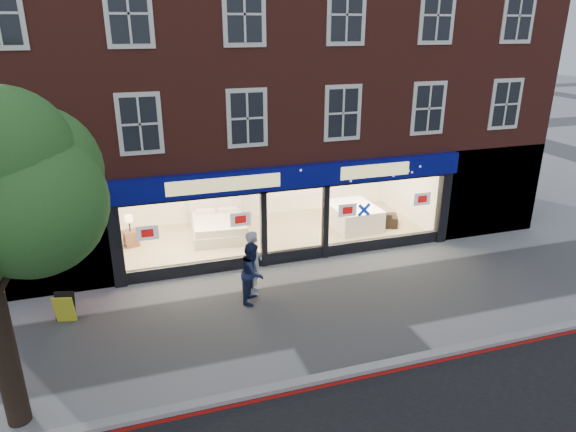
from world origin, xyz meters
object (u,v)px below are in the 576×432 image
display_bed (219,226)px  pedestrian_grey (254,263)px  a_board (65,308)px  pedestrian_blue (253,272)px  mattress_stack (353,216)px  sofa (370,217)px

display_bed → pedestrian_grey: pedestrian_grey is taller
a_board → pedestrian_blue: size_ratio=0.46×
mattress_stack → pedestrian_grey: 6.10m
display_bed → pedestrian_blue: (0.08, -4.82, 0.41)m
mattress_stack → a_board: size_ratio=2.64×
pedestrian_blue → pedestrian_grey: bearing=9.1°
sofa → a_board: 11.20m
mattress_stack → a_board: 10.57m
mattress_stack → pedestrian_blue: 6.46m
display_bed → a_board: (-4.88, -4.39, -0.06)m
mattress_stack → a_board: bearing=-159.5°
pedestrian_grey → pedestrian_blue: 0.44m
pedestrian_grey → pedestrian_blue: (-0.14, -0.41, -0.09)m
a_board → display_bed: bearing=55.6°
display_bed → a_board: bearing=-132.5°
a_board → pedestrian_blue: pedestrian_blue is taller
mattress_stack → pedestrian_grey: bearing=-142.2°
display_bed → pedestrian_grey: (0.22, -4.41, 0.50)m
sofa → a_board: (-10.60, -3.61, 0.01)m
display_bed → mattress_stack: bearing=-2.3°
mattress_stack → sofa: 0.71m
pedestrian_grey → a_board: bearing=102.1°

